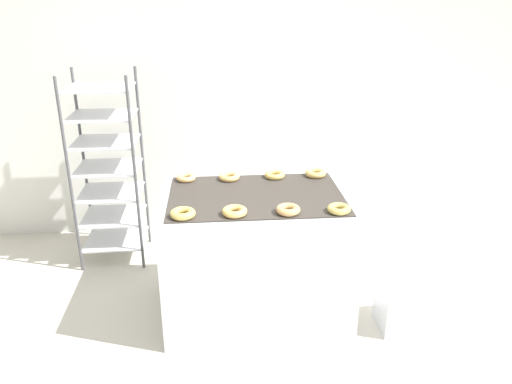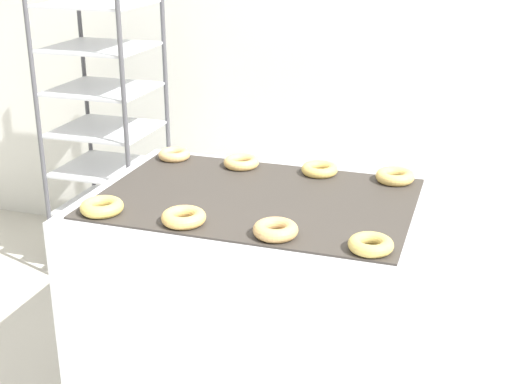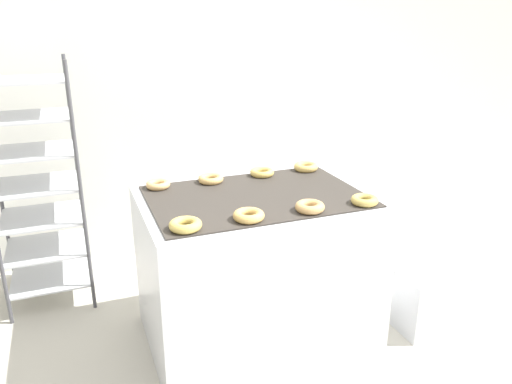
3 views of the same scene
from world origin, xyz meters
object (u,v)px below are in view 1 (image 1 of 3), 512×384
Objects in this scene: glaze_bin at (407,303)px; donut_far_midright at (275,175)px; donut_near_right at (339,209)px; donut_far_right at (316,173)px; donut_far_midleft at (229,177)px; donut_near_midright at (288,210)px; donut_far_left at (186,178)px; donut_near_midleft at (235,211)px; baking_rack_cart at (108,168)px; donut_near_left at (183,213)px; fryer_machine at (256,254)px.

donut_far_midright is at bearing 143.54° from glaze_bin.
donut_near_right is 0.94× the size of donut_far_right.
donut_far_midleft is at bearing 135.70° from donut_near_right.
donut_near_midright is at bearing 177.91° from donut_near_right.
donut_near_midright is at bearing -44.33° from donut_far_left.
donut_far_midright is at bearing 0.51° from donut_far_left.
baking_rack_cart is at bearing 129.25° from donut_near_midleft.
donut_far_left is (-0.01, 0.63, -0.00)m from donut_near_left.
donut_far_right is (0.94, 0.65, -0.00)m from donut_near_left.
donut_near_midleft is at bearing -89.04° from donut_far_midleft.
fryer_machine is 8.17× the size of donut_near_midleft.
donut_far_midleft is at bearing 118.40° from donut_near_midright.
donut_far_midleft is at bearing -178.23° from donut_far_right.
donut_near_midright is at bearing -42.65° from baking_rack_cart.
donut_far_right is at bearing -19.37° from baking_rack_cart.
fryer_machine is 1.50m from baking_rack_cart.
donut_near_right is (0.64, -0.01, -0.00)m from donut_near_midleft.
donut_near_midleft is 1.04× the size of donut_far_midright.
donut_far_left is at bearing 116.95° from donut_near_midleft.
donut_far_midright is 0.30m from donut_far_right.
glaze_bin is at bearing -36.46° from donut_far_midright.
baking_rack_cart is 1.57m from donut_near_midleft.
baking_rack_cart is at bearing 141.88° from fryer_machine.
fryer_machine is at bearing 118.54° from donut_near_midright.
baking_rack_cart is 1.71m from donut_far_right.
donut_near_right reaches higher than donut_far_left.
donut_far_midright is at bearing 116.19° from donut_near_right.
donut_near_midleft reaches higher than donut_far_midright.
donut_near_midleft is at bearing -116.82° from donut_far_midright.
donut_near_midleft is 1.01× the size of donut_far_right.
donut_near_midleft is (0.99, -1.21, 0.11)m from baking_rack_cart.
donut_near_midright is at bearing -179.02° from glaze_bin.
glaze_bin is 1.11m from donut_near_midright.
donut_near_midright is 0.91m from donut_far_left.
donut_far_left is at bearing 178.46° from donut_far_midleft.
donut_far_midleft is 0.98× the size of donut_far_right.
donut_far_midleft is (-0.01, 0.62, -0.00)m from donut_near_midleft.
fryer_machine is 0.59m from donut_far_midleft.
baking_rack_cart reaches higher than donut_near_left.
donut_near_midright is (0.17, -0.31, 0.47)m from fryer_machine.
donut_near_left is 1.01× the size of donut_far_right.
baking_rack_cart is 11.12× the size of donut_near_right.
fryer_machine reaches higher than glaze_bin.
donut_near_right is at bearing -0.59° from donut_near_left.
donut_near_left is 0.31m from donut_near_midleft.
donut_far_left is 0.64m from donut_far_midright.
glaze_bin is at bearing -27.41° from donut_far_midleft.
donut_near_left reaches higher than fryer_machine.
donut_far_midleft is at bearing -30.98° from baking_rack_cart.
donut_far_left is at bearing -40.92° from baking_rack_cart.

